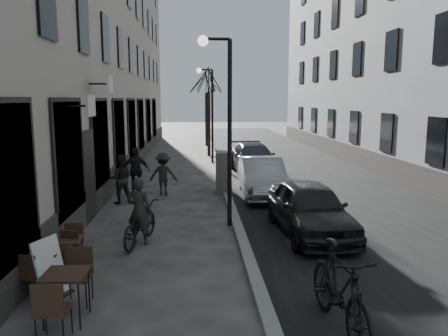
{
  "coord_description": "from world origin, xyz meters",
  "views": [
    {
      "loc": [
        -0.91,
        -5.66,
        3.47
      ],
      "look_at": [
        -0.23,
        4.82,
        1.8
      ],
      "focal_mm": 35.0,
      "sensor_mm": 36.0,
      "label": 1
    }
  ],
  "objects": [
    {
      "name": "road",
      "position": [
        3.85,
        16.0,
        0.0
      ],
      "size": [
        7.3,
        60.0,
        0.0
      ],
      "primitive_type": "cube",
      "color": "black",
      "rests_on": "ground"
    },
    {
      "name": "kerb",
      "position": [
        0.2,
        16.0,
        0.06
      ],
      "size": [
        0.25,
        60.0,
        0.12
      ],
      "primitive_type": "cube",
      "color": "gray",
      "rests_on": "ground"
    },
    {
      "name": "building_left",
      "position": [
        -6.0,
        16.5,
        8.0
      ],
      "size": [
        4.0,
        35.0,
        16.0
      ],
      "primitive_type": "cube",
      "color": "#A89F8D",
      "rests_on": "ground"
    },
    {
      "name": "building_right",
      "position": [
        9.5,
        16.5,
        8.0
      ],
      "size": [
        4.0,
        35.0,
        16.0
      ],
      "primitive_type": "cube",
      "color": "slate",
      "rests_on": "ground"
    },
    {
      "name": "streetlamp_near",
      "position": [
        -0.17,
        6.0,
        3.16
      ],
      "size": [
        0.9,
        0.28,
        5.09
      ],
      "color": "black",
      "rests_on": "ground"
    },
    {
      "name": "streetlamp_far",
      "position": [
        -0.17,
        18.0,
        3.16
      ],
      "size": [
        0.9,
        0.28,
        5.09
      ],
      "color": "black",
      "rests_on": "ground"
    },
    {
      "name": "tree_near",
      "position": [
        -0.1,
        21.0,
        4.66
      ],
      "size": [
        2.4,
        2.4,
        5.7
      ],
      "color": "black",
      "rests_on": "ground"
    },
    {
      "name": "tree_far",
      "position": [
        -0.1,
        27.0,
        4.66
      ],
      "size": [
        2.4,
        2.4,
        5.7
      ],
      "color": "black",
      "rests_on": "ground"
    },
    {
      "name": "bistro_set_a",
      "position": [
        -2.95,
        0.91,
        0.49
      ],
      "size": [
        0.67,
        1.61,
        0.95
      ],
      "rotation": [
        0.0,
        0.0,
        -0.03
      ],
      "color": "black",
      "rests_on": "ground"
    },
    {
      "name": "bistro_set_b",
      "position": [
        -3.64,
        2.25,
        0.44
      ],
      "size": [
        0.76,
        1.51,
        0.86
      ],
      "rotation": [
        0.0,
        0.0,
        -0.26
      ],
      "color": "black",
      "rests_on": "ground"
    },
    {
      "name": "bistro_set_c",
      "position": [
        -3.5,
        2.87,
        0.43
      ],
      "size": [
        0.61,
        1.44,
        0.84
      ],
      "rotation": [
        0.0,
        0.0,
        0.07
      ],
      "color": "black",
      "rests_on": "ground"
    },
    {
      "name": "sign_board",
      "position": [
        -3.46,
        1.77,
        0.43
      ],
      "size": [
        0.59,
        0.69,
        1.07
      ],
      "rotation": [
        0.0,
        0.0,
        -0.41
      ],
      "color": "black",
      "rests_on": "ground"
    },
    {
      "name": "utility_cabinet",
      "position": [
        0.1,
        10.24,
        0.77
      ],
      "size": [
        0.62,
        1.06,
        1.54
      ],
      "primitive_type": "cube",
      "rotation": [
        0.0,
        0.0,
        -0.05
      ],
      "color": "#5C5C5E",
      "rests_on": "ground"
    },
    {
      "name": "bicycle",
      "position": [
        -2.28,
        4.61,
        0.5
      ],
      "size": [
        1.12,
        2.01,
        1.0
      ],
      "primitive_type": "imported",
      "rotation": [
        0.0,
        0.0,
        2.89
      ],
      "color": "black",
      "rests_on": "ground"
    },
    {
      "name": "cyclist_rider",
      "position": [
        -2.28,
        4.61,
        0.82
      ],
      "size": [
        0.68,
        0.53,
        1.64
      ],
      "primitive_type": "imported",
      "rotation": [
        0.0,
        0.0,
        2.89
      ],
      "color": "#2A2725",
      "rests_on": "ground"
    },
    {
      "name": "pedestrian_near",
      "position": [
        -3.44,
        8.83,
        0.83
      ],
      "size": [
        0.9,
        0.76,
        1.65
      ],
      "primitive_type": "imported",
      "rotation": [
        0.0,
        0.0,
        3.32
      ],
      "color": "black",
      "rests_on": "ground"
    },
    {
      "name": "pedestrian_mid",
      "position": [
        -2.09,
        9.97,
        0.78
      ],
      "size": [
        1.04,
        0.64,
        1.55
      ],
      "primitive_type": "imported",
      "rotation": [
        0.0,
        0.0,
        3.07
      ],
      "color": "#272522",
      "rests_on": "ground"
    },
    {
      "name": "pedestrian_far",
      "position": [
        -3.13,
        10.27,
        0.86
      ],
      "size": [
        1.05,
        0.52,
        1.73
      ],
      "primitive_type": "imported",
      "rotation": [
        0.0,
        0.0,
        0.09
      ],
      "color": "black",
      "rests_on": "ground"
    },
    {
      "name": "car_near",
      "position": [
        2.0,
        5.07,
        0.69
      ],
      "size": [
        1.8,
        4.1,
        1.37
      ],
      "primitive_type": "imported",
      "rotation": [
        0.0,
        0.0,
        0.05
      ],
      "color": "black",
      "rests_on": "ground"
    },
    {
      "name": "car_mid",
      "position": [
        1.46,
        9.67,
        0.69
      ],
      "size": [
        1.52,
        4.18,
        1.37
      ],
      "primitive_type": "imported",
      "rotation": [
        0.0,
        0.0,
        -0.02
      ],
      "color": "#94979C",
      "rests_on": "ground"
    },
    {
      "name": "car_far",
      "position": [
        1.82,
        14.75,
        0.67
      ],
      "size": [
        2.2,
        4.76,
        1.35
      ],
      "primitive_type": "imported",
      "rotation": [
        0.0,
        0.0,
        0.07
      ],
      "color": "#3A3B45",
      "rests_on": "ground"
    },
    {
      "name": "moped",
      "position": [
        1.2,
        0.32,
        0.66
      ],
      "size": [
        0.77,
        2.24,
        1.32
      ],
      "primitive_type": "imported",
      "rotation": [
        0.0,
        0.0,
        0.07
      ],
      "color": "black",
      "rests_on": "ground"
    }
  ]
}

